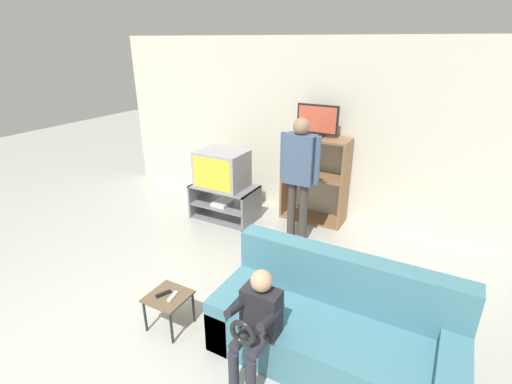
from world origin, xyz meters
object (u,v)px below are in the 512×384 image
Objects in this scene: tv_stand at (225,202)px; remote_control_white at (173,296)px; couch at (334,329)px; person_seated_child at (256,320)px; remote_control_black at (163,294)px; snack_table at (168,300)px; television_main at (222,169)px; television_flat at (317,122)px; person_standing_adult at (299,170)px; media_shelf at (315,179)px.

tv_stand is 6.71× the size of remote_control_white.
couch is 2.06× the size of person_seated_child.
remote_control_white is at bearing 32.46° from remote_control_black.
remote_control_black is at bearing -167.47° from snack_table.
remote_control_white is at bearing 3.06° from snack_table.
television_main is 4.88× the size of remote_control_black.
couch reaches higher than remote_control_black.
couch is 0.73m from person_seated_child.
snack_table is (-0.34, -2.84, -1.19)m from television_flat.
tv_stand is 2.93m from couch.
remote_control_white is at bearing -164.60° from couch.
television_flat is 3.15m from person_seated_child.
television_flat is at bearing 28.15° from television_main.
person_seated_child reaches higher than remote_control_black.
person_standing_adult reaches higher than remote_control_black.
person_standing_adult is (1.26, -0.12, 0.24)m from television_main.
person_seated_child is (-0.47, -0.49, 0.27)m from couch.
tv_stand reaches higher than remote_control_black.
television_flat reaches higher than couch.
media_shelf is 0.82m from person_standing_adult.
couch is at bearing -65.63° from media_shelf.
couch is at bearing -38.11° from television_main.
television_main is 0.42× the size of person_standing_adult.
remote_control_black is 2.24m from person_standing_adult.
snack_table is 0.18× the size of couch.
media_shelf is at bearing 102.17° from person_seated_child.
snack_table is at bearing -69.37° from tv_stand.
tv_stand is at bearing 128.19° from person_seated_child.
couch reaches higher than remote_control_white.
person_standing_adult reaches higher than person_seated_child.
snack_table is 2.52× the size of remote_control_black.
remote_control_white is at bearing -96.11° from media_shelf.
media_shelf is 1.33× the size of person_seated_child.
person_seated_child is (0.58, -2.19, -0.46)m from person_standing_adult.
remote_control_black is at bearing 175.03° from person_seated_child.
person_standing_adult is (0.40, 2.09, 0.72)m from snack_table.
media_shelf is 2.69m from couch.
television_main reaches higher than remote_control_black.
tv_stand is at bearing 134.77° from remote_control_black.
television_flat is 1.63× the size of snack_table.
media_shelf reaches higher than person_seated_child.
remote_control_white is (-0.30, -2.82, -0.29)m from media_shelf.
couch is at bearing -65.41° from television_flat.
remote_control_black is at bearing -70.44° from tv_stand.
person_seated_child is (1.84, -2.31, -0.22)m from television_main.
tv_stand is 0.49× the size of couch.
television_main is 2.96m from person_seated_child.
television_main is at bearing 174.64° from person_standing_adult.
person_standing_adult is (0.45, 2.10, 0.66)m from remote_control_black.
remote_control_white is at bearing -68.08° from tv_stand.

